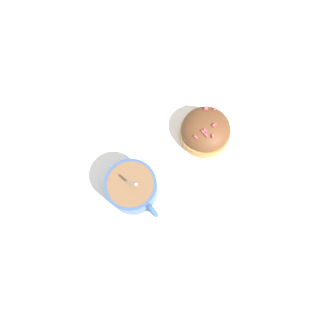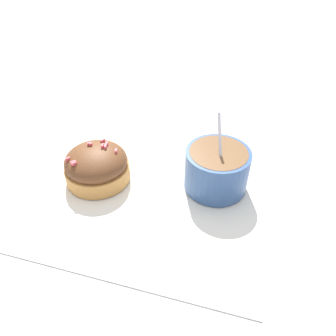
# 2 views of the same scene
# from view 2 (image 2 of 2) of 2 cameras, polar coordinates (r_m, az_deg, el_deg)

# --- Properties ---
(ground_plane) EXTENTS (3.00, 3.00, 0.00)m
(ground_plane) POSITION_cam_2_polar(r_m,az_deg,el_deg) (0.49, -2.14, -2.84)
(ground_plane) COLOR #B2B2B7
(paper_napkin) EXTENTS (0.35, 0.35, 0.00)m
(paper_napkin) POSITION_cam_2_polar(r_m,az_deg,el_deg) (0.49, -2.15, -2.71)
(paper_napkin) COLOR white
(paper_napkin) RESTS_ON ground_plane
(coffee_cup) EXTENTS (0.09, 0.11, 0.11)m
(coffee_cup) POSITION_cam_2_polar(r_m,az_deg,el_deg) (0.47, 8.50, 0.13)
(coffee_cup) COLOR #335184
(coffee_cup) RESTS_ON paper_napkin
(frosted_pastry) EXTENTS (0.09, 0.09, 0.06)m
(frosted_pastry) POSITION_cam_2_polar(r_m,az_deg,el_deg) (0.49, -12.32, 0.48)
(frosted_pastry) COLOR #C18442
(frosted_pastry) RESTS_ON paper_napkin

